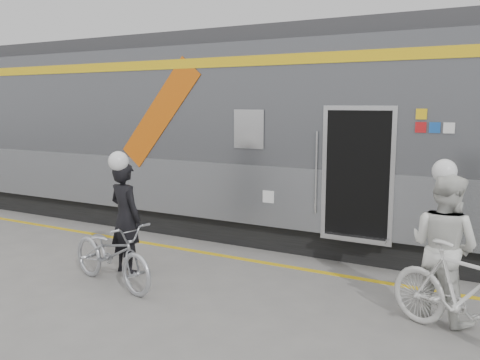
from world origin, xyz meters
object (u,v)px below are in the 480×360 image
Objects in this scene: man at (126,218)px; bicycle_right at (464,294)px; woman at (444,247)px; bicycle_left at (112,253)px.

bicycle_right is (4.97, 0.04, -0.34)m from man.
man reaches higher than bicycle_right.
man is 0.97× the size of woman.
bicycle_left is 4.81m from bicycle_right.
man is at bearing 33.62° from bicycle_left.
woman reaches higher than bicycle_right.
man is at bearing 32.14° from woman.
bicycle_right is at bearing 143.60° from woman.
bicycle_right reaches higher than bicycle_left.
bicycle_left is at bearing 121.99° from bicycle_right.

